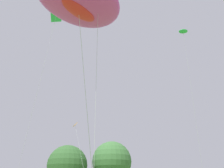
% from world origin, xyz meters
% --- Properties ---
extents(small_kite_tiny_distant, '(2.56, 1.93, 19.70)m').
position_xyz_m(small_kite_tiny_distant, '(11.19, 17.44, 19.17)').
color(small_kite_tiny_distant, green).
rests_on(small_kite_tiny_distant, ground).
extents(small_kite_streamer_purple, '(1.32, 3.60, 9.68)m').
position_xyz_m(small_kite_streamer_purple, '(1.91, 26.51, 8.50)').
color(small_kite_streamer_purple, orange).
rests_on(small_kite_streamer_purple, ground).
extents(small_kite_delta_white, '(2.76, 1.93, 19.02)m').
position_xyz_m(small_kite_delta_white, '(-3.28, 19.97, 17.58)').
color(small_kite_delta_white, green).
rests_on(small_kite_delta_white, ground).
extents(tree_broad_distant, '(7.46, 7.46, 10.53)m').
position_xyz_m(tree_broad_distant, '(7.82, 47.52, 6.77)').
color(tree_broad_distant, '#513823').
rests_on(tree_broad_distant, ground).
extents(tree_pine_center, '(7.52, 7.52, 11.47)m').
position_xyz_m(tree_pine_center, '(15.79, 45.06, 7.66)').
color(tree_pine_center, '#513823').
rests_on(tree_pine_center, ground).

